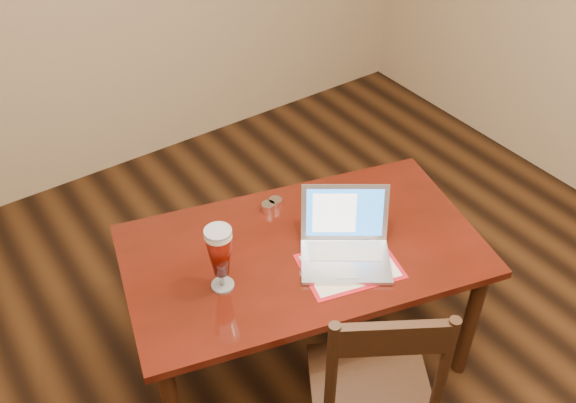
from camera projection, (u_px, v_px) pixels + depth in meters
room_shell at (414, 74)px, 1.65m from camera, size 4.51×5.01×2.71m
dining_table at (302, 261)px, 2.72m from camera, size 1.65×1.19×0.99m
dining_chair at (373, 394)px, 2.37m from camera, size 0.61×0.60×1.06m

